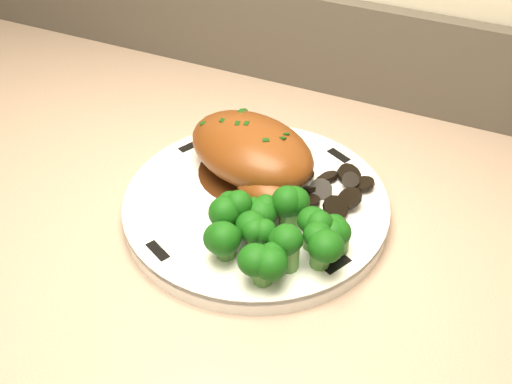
% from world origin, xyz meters
% --- Properties ---
extents(plate, '(0.33, 0.33, 0.02)m').
position_xyz_m(plate, '(0.27, 1.74, 0.91)').
color(plate, white).
rests_on(plate, counter).
extents(rim_accent_0, '(0.03, 0.02, 0.00)m').
position_xyz_m(rim_accent_0, '(0.32, 1.84, 0.92)').
color(rim_accent_0, black).
rests_on(rim_accent_0, plate).
extents(rim_accent_1, '(0.02, 0.03, 0.00)m').
position_xyz_m(rim_accent_1, '(0.17, 1.79, 0.92)').
color(rim_accent_1, black).
rests_on(rim_accent_1, plate).
extents(rim_accent_2, '(0.03, 0.02, 0.00)m').
position_xyz_m(rim_accent_2, '(0.22, 1.64, 0.92)').
color(rim_accent_2, black).
rests_on(rim_accent_2, plate).
extents(rim_accent_3, '(0.02, 0.03, 0.00)m').
position_xyz_m(rim_accent_3, '(0.37, 1.69, 0.92)').
color(rim_accent_3, black).
rests_on(rim_accent_3, plate).
extents(gravy_pool, '(0.11, 0.11, 0.00)m').
position_xyz_m(gravy_pool, '(0.24, 1.78, 0.92)').
color(gravy_pool, '#3E1D0B').
rests_on(gravy_pool, plate).
extents(chicken_breast, '(0.16, 0.14, 0.05)m').
position_xyz_m(chicken_breast, '(0.25, 1.77, 0.94)').
color(chicken_breast, brown).
rests_on(chicken_breast, plate).
extents(mushroom_pile, '(0.09, 0.07, 0.02)m').
position_xyz_m(mushroom_pile, '(0.31, 1.77, 0.92)').
color(mushroom_pile, black).
rests_on(mushroom_pile, plate).
extents(broccoli_florets, '(0.12, 0.10, 0.04)m').
position_xyz_m(broccoli_florets, '(0.31, 1.68, 0.94)').
color(broccoli_florets, '#4F8739').
rests_on(broccoli_florets, plate).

